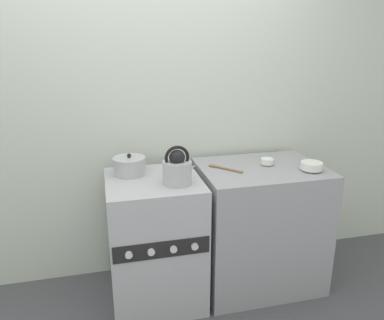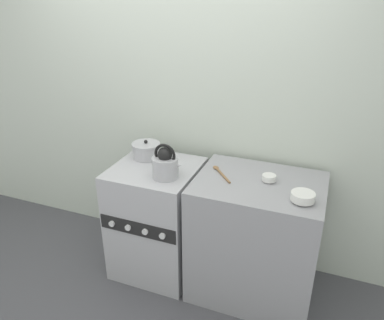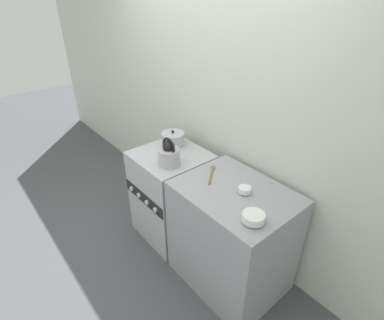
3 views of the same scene
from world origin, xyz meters
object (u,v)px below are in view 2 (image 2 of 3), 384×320
Objects in this scene: kettle at (165,165)px; enamel_bowl at (303,197)px; small_ceramic_bowl at (269,178)px; cooking_pot at (146,150)px; stove at (157,219)px.

enamel_bowl is (0.92, -0.02, -0.05)m from kettle.
kettle is at bearing -166.45° from small_ceramic_bowl.
cooking_pot is 1.51× the size of enamel_bowl.
cooking_pot is 2.38× the size of small_ceramic_bowl.
small_ceramic_bowl is (0.96, -0.08, -0.02)m from cooking_pot.
cooking_pot is (-0.28, 0.25, -0.04)m from kettle.
stove is 0.96m from small_ceramic_bowl.
kettle is (0.14, -0.11, 0.54)m from stove.
cooking_pot is 0.97m from small_ceramic_bowl.
kettle is 1.14× the size of cooking_pot.
kettle is 0.92m from enamel_bowl.
kettle reaches higher than enamel_bowl.
enamel_bowl is (1.06, -0.13, 0.50)m from stove.
small_ceramic_bowl is at bearing 3.82° from stove.
kettle reaches higher than small_ceramic_bowl.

